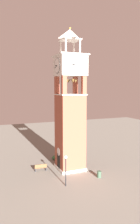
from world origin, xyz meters
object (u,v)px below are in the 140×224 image
object	(u,v)px
park_bench	(41,167)
lamp_post	(66,165)
clock_tower	(70,113)
trash_bin	(99,174)

from	to	relation	value
park_bench	lamp_post	bearing A→B (deg)	15.50
clock_tower	trash_bin	distance (m)	8.73
clock_tower	trash_bin	bearing A→B (deg)	27.98
park_bench	trash_bin	size ratio (longest dim) A/B	2.04
trash_bin	lamp_post	bearing A→B (deg)	-82.73
lamp_post	trash_bin	world-z (taller)	lamp_post
lamp_post	trash_bin	distance (m)	5.17
clock_tower	trash_bin	size ratio (longest dim) A/B	23.54
clock_tower	park_bench	world-z (taller)	clock_tower
lamp_post	trash_bin	bearing A→B (deg)	97.27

